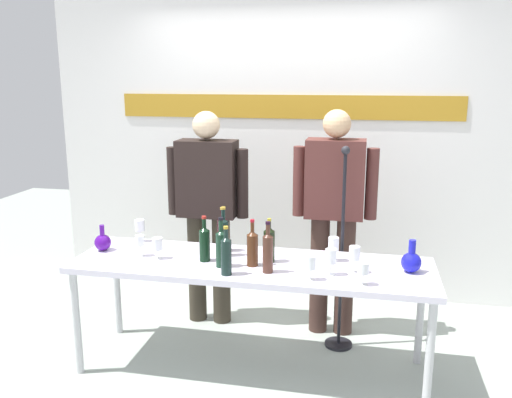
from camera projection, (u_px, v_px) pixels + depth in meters
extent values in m
plane|color=#9FAAA0|center=(252.00, 367.00, 3.64)|extent=(10.00, 10.00, 0.00)
cube|color=white|center=(286.00, 126.00, 4.67)|extent=(4.20, 0.10, 3.00)
cube|color=#B78321|center=(285.00, 107.00, 4.57)|extent=(2.94, 0.01, 0.20)
cube|color=silver|center=(251.00, 265.00, 3.47)|extent=(2.33, 0.68, 0.04)
cylinder|color=silver|center=(77.00, 323.00, 3.50)|extent=(0.05, 0.05, 0.71)
cylinder|color=silver|center=(429.00, 358.00, 3.06)|extent=(0.05, 0.05, 0.71)
cylinder|color=silver|center=(117.00, 289.00, 4.06)|extent=(0.05, 0.05, 0.71)
cylinder|color=silver|center=(420.00, 315.00, 3.62)|extent=(0.05, 0.05, 0.71)
sphere|color=#4A108C|center=(103.00, 242.00, 3.70)|extent=(0.11, 0.11, 0.11)
cylinder|color=#4A108C|center=(102.00, 230.00, 3.68)|extent=(0.03, 0.03, 0.08)
sphere|color=#181ABF|center=(411.00, 262.00, 3.29)|extent=(0.12, 0.12, 0.12)
cylinder|color=#181ABF|center=(412.00, 247.00, 3.27)|extent=(0.04, 0.04, 0.09)
cylinder|color=#352E23|center=(197.00, 268.00, 4.27)|extent=(0.14, 0.14, 0.87)
cylinder|color=#352E23|center=(221.00, 269.00, 4.23)|extent=(0.14, 0.14, 0.87)
cube|color=black|center=(207.00, 179.00, 4.09)|extent=(0.45, 0.22, 0.58)
cylinder|color=black|center=(173.00, 181.00, 4.15)|extent=(0.09, 0.09, 0.53)
cylinder|color=black|center=(242.00, 184.00, 4.04)|extent=(0.09, 0.09, 0.53)
sphere|color=beige|center=(206.00, 125.00, 4.00)|extent=(0.21, 0.21, 0.21)
cylinder|color=#402923|center=(319.00, 274.00, 4.08)|extent=(0.14, 0.14, 0.91)
cylinder|color=#402923|center=(345.00, 276.00, 4.04)|extent=(0.14, 0.14, 0.91)
cube|color=#522A26|center=(335.00, 179.00, 3.89)|extent=(0.42, 0.22, 0.57)
cylinder|color=#522A26|center=(299.00, 181.00, 3.95)|extent=(0.09, 0.09, 0.52)
cylinder|color=#522A26|center=(372.00, 184.00, 3.84)|extent=(0.09, 0.09, 0.52)
sphere|color=#DCAF82|center=(337.00, 124.00, 3.80)|extent=(0.20, 0.20, 0.20)
cylinder|color=#4E2914|center=(252.00, 250.00, 3.39)|extent=(0.07, 0.07, 0.20)
cone|color=#4E2914|center=(252.00, 233.00, 3.37)|extent=(0.07, 0.07, 0.03)
cylinder|color=#4E2914|center=(252.00, 228.00, 3.36)|extent=(0.02, 0.02, 0.08)
cylinder|color=red|center=(252.00, 221.00, 3.35)|extent=(0.03, 0.03, 0.02)
cylinder|color=#153322|center=(221.00, 250.00, 3.37)|extent=(0.07, 0.07, 0.22)
cone|color=#153322|center=(221.00, 232.00, 3.35)|extent=(0.07, 0.07, 0.03)
cylinder|color=#153322|center=(221.00, 227.00, 3.34)|extent=(0.03, 0.03, 0.09)
cylinder|color=black|center=(221.00, 219.00, 3.33)|extent=(0.03, 0.03, 0.02)
cylinder|color=black|center=(269.00, 247.00, 3.46)|extent=(0.07, 0.07, 0.21)
cone|color=black|center=(269.00, 229.00, 3.44)|extent=(0.07, 0.07, 0.03)
cylinder|color=black|center=(269.00, 226.00, 3.43)|extent=(0.02, 0.02, 0.07)
cylinder|color=gold|center=(269.00, 220.00, 3.42)|extent=(0.03, 0.03, 0.02)
cylinder|color=black|center=(226.00, 258.00, 3.24)|extent=(0.07, 0.07, 0.22)
cone|color=black|center=(226.00, 238.00, 3.21)|extent=(0.07, 0.07, 0.03)
cylinder|color=black|center=(226.00, 235.00, 3.20)|extent=(0.02, 0.02, 0.07)
cylinder|color=gold|center=(226.00, 228.00, 3.19)|extent=(0.03, 0.03, 0.02)
cylinder|color=black|center=(205.00, 246.00, 3.48)|extent=(0.07, 0.07, 0.20)
cone|color=black|center=(204.00, 229.00, 3.45)|extent=(0.07, 0.07, 0.03)
cylinder|color=black|center=(204.00, 225.00, 3.45)|extent=(0.03, 0.03, 0.08)
cylinder|color=#AE2720|center=(204.00, 217.00, 3.44)|extent=(0.03, 0.03, 0.02)
cylinder|color=#47281D|center=(268.00, 255.00, 3.27)|extent=(0.06, 0.06, 0.23)
cone|color=#47281D|center=(268.00, 235.00, 3.25)|extent=(0.06, 0.06, 0.03)
cylinder|color=#47281D|center=(268.00, 230.00, 3.24)|extent=(0.03, 0.03, 0.08)
cylinder|color=black|center=(268.00, 223.00, 3.23)|extent=(0.03, 0.03, 0.02)
cylinder|color=black|center=(223.00, 235.00, 3.68)|extent=(0.07, 0.07, 0.22)
cone|color=black|center=(222.00, 218.00, 3.65)|extent=(0.07, 0.07, 0.03)
cylinder|color=black|center=(222.00, 215.00, 3.64)|extent=(0.02, 0.02, 0.07)
cylinder|color=gold|center=(222.00, 209.00, 3.63)|extent=(0.03, 0.03, 0.02)
cylinder|color=black|center=(224.00, 239.00, 3.58)|extent=(0.07, 0.07, 0.24)
cone|color=black|center=(223.00, 220.00, 3.55)|extent=(0.07, 0.07, 0.03)
cylinder|color=black|center=(223.00, 215.00, 3.54)|extent=(0.03, 0.03, 0.08)
cylinder|color=gold|center=(223.00, 208.00, 3.53)|extent=(0.03, 0.03, 0.02)
cylinder|color=white|center=(141.00, 256.00, 3.60)|extent=(0.06, 0.06, 0.00)
cylinder|color=white|center=(140.00, 250.00, 3.59)|extent=(0.01, 0.01, 0.07)
cylinder|color=white|center=(140.00, 240.00, 3.58)|extent=(0.06, 0.06, 0.07)
cylinder|color=white|center=(141.00, 241.00, 3.91)|extent=(0.06, 0.06, 0.00)
cylinder|color=white|center=(140.00, 236.00, 3.90)|extent=(0.01, 0.01, 0.08)
cylinder|color=white|center=(140.00, 225.00, 3.88)|extent=(0.07, 0.07, 0.08)
cylinder|color=white|center=(158.00, 258.00, 3.55)|extent=(0.05, 0.05, 0.00)
cylinder|color=white|center=(158.00, 254.00, 3.54)|extent=(0.01, 0.01, 0.06)
cylinder|color=white|center=(157.00, 244.00, 3.52)|extent=(0.07, 0.07, 0.08)
cylinder|color=white|center=(354.00, 272.00, 3.29)|extent=(0.06, 0.06, 0.00)
cylinder|color=white|center=(354.00, 266.00, 3.28)|extent=(0.01, 0.01, 0.08)
cylinder|color=white|center=(355.00, 253.00, 3.26)|extent=(0.07, 0.07, 0.09)
cylinder|color=white|center=(310.00, 280.00, 3.18)|extent=(0.05, 0.05, 0.00)
cylinder|color=white|center=(310.00, 274.00, 3.17)|extent=(0.01, 0.01, 0.07)
cylinder|color=white|center=(311.00, 262.00, 3.15)|extent=(0.06, 0.06, 0.08)
cylinder|color=white|center=(333.00, 261.00, 3.50)|extent=(0.06, 0.06, 0.00)
cylinder|color=white|center=(333.00, 255.00, 3.49)|extent=(0.01, 0.01, 0.07)
cylinder|color=white|center=(334.00, 244.00, 3.48)|extent=(0.07, 0.07, 0.09)
cylinder|color=white|center=(330.00, 275.00, 3.26)|extent=(0.06, 0.06, 0.00)
cylinder|color=white|center=(330.00, 269.00, 3.25)|extent=(0.01, 0.01, 0.07)
cylinder|color=white|center=(331.00, 256.00, 3.23)|extent=(0.07, 0.07, 0.09)
cylinder|color=white|center=(363.00, 285.00, 3.10)|extent=(0.06, 0.06, 0.00)
cylinder|color=white|center=(363.00, 279.00, 3.09)|extent=(0.01, 0.01, 0.07)
cylinder|color=white|center=(363.00, 268.00, 3.08)|extent=(0.07, 0.07, 0.07)
cylinder|color=black|center=(338.00, 344.00, 3.93)|extent=(0.20, 0.20, 0.02)
cylinder|color=black|center=(342.00, 254.00, 3.77)|extent=(0.02, 0.02, 1.41)
sphere|color=#232328|center=(346.00, 150.00, 3.61)|extent=(0.06, 0.06, 0.06)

